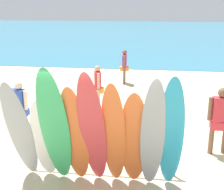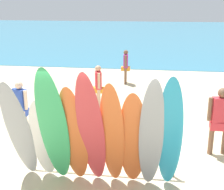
# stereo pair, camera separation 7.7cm
# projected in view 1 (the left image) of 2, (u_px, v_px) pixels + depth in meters

# --- Properties ---
(ground) EXTENTS (60.00, 60.00, 0.00)m
(ground) POSITION_uv_depth(u_px,v_px,m) (136.00, 59.00, 20.21)
(ground) COLOR beige
(ocean_water) EXTENTS (60.00, 40.00, 0.02)m
(ocean_water) POSITION_uv_depth(u_px,v_px,m) (144.00, 33.00, 36.02)
(ocean_water) COLOR teal
(ocean_water) RESTS_ON ground
(surfboard_rack) EXTENTS (3.33, 0.07, 0.63)m
(surfboard_rack) POSITION_uv_depth(u_px,v_px,m) (100.00, 150.00, 6.79)
(surfboard_rack) COLOR brown
(surfboard_rack) RESTS_ON ground
(surfboard_grey_0) EXTENTS (0.56, 0.94, 2.29)m
(surfboard_grey_0) POSITION_uv_depth(u_px,v_px,m) (20.00, 132.00, 6.16)
(surfboard_grey_0) COLOR #999EA3
(surfboard_grey_0) RESTS_ON ground
(surfboard_white_1) EXTENTS (0.55, 0.75, 1.91)m
(surfboard_white_1) POSITION_uv_depth(u_px,v_px,m) (44.00, 140.00, 6.24)
(surfboard_white_1) COLOR white
(surfboard_white_1) RESTS_ON ground
(surfboard_green_2) EXTENTS (0.60, 0.90, 2.59)m
(surfboard_green_2) POSITION_uv_depth(u_px,v_px,m) (55.00, 128.00, 5.97)
(surfboard_green_2) COLOR #38B266
(surfboard_green_2) RESTS_ON ground
(surfboard_orange_3) EXTENTS (0.58, 0.73, 2.20)m
(surfboard_orange_3) POSITION_uv_depth(u_px,v_px,m) (75.00, 136.00, 6.07)
(surfboard_orange_3) COLOR orange
(surfboard_orange_3) RESTS_ON ground
(surfboard_red_4) EXTENTS (0.59, 0.99, 2.53)m
(surfboard_red_4) POSITION_uv_depth(u_px,v_px,m) (93.00, 131.00, 5.89)
(surfboard_red_4) COLOR #D13D42
(surfboard_red_4) RESTS_ON ground
(surfboard_orange_5) EXTENTS (0.48, 0.85, 2.32)m
(surfboard_orange_5) POSITION_uv_depth(u_px,v_px,m) (114.00, 136.00, 5.93)
(surfboard_orange_5) COLOR orange
(surfboard_orange_5) RESTS_ON ground
(surfboard_orange_6) EXTENTS (0.56, 0.72, 2.13)m
(surfboard_orange_6) POSITION_uv_depth(u_px,v_px,m) (134.00, 140.00, 5.98)
(surfboard_orange_6) COLOR orange
(surfboard_orange_6) RESTS_ON ground
(surfboard_grey_7) EXTENTS (0.52, 0.81, 2.43)m
(surfboard_grey_7) POSITION_uv_depth(u_px,v_px,m) (153.00, 136.00, 5.81)
(surfboard_grey_7) COLOR #999EA3
(surfboard_grey_7) RESTS_ON ground
(surfboard_teal_8) EXTENTS (0.52, 0.88, 2.48)m
(surfboard_teal_8) POSITION_uv_depth(u_px,v_px,m) (171.00, 135.00, 5.79)
(surfboard_teal_8) COLOR #289EC6
(surfboard_teal_8) RESTS_ON ground
(beachgoer_midbeach) EXTENTS (0.63, 0.29, 1.69)m
(beachgoer_midbeach) POSITION_uv_depth(u_px,v_px,m) (220.00, 117.00, 7.47)
(beachgoer_midbeach) COLOR brown
(beachgoer_midbeach) RESTS_ON ground
(beachgoer_near_rack) EXTENTS (0.40, 0.58, 1.52)m
(beachgoer_near_rack) POSITION_uv_depth(u_px,v_px,m) (124.00, 64.00, 14.04)
(beachgoer_near_rack) COLOR brown
(beachgoer_near_rack) RESTS_ON ground
(beachgoer_by_water) EXTENTS (0.40, 0.57, 1.55)m
(beachgoer_by_water) POSITION_uv_depth(u_px,v_px,m) (98.00, 84.00, 10.64)
(beachgoer_by_water) COLOR tan
(beachgoer_by_water) RESTS_ON ground
(beachgoer_strolling) EXTENTS (0.52, 0.37, 1.56)m
(beachgoer_strolling) POSITION_uv_depth(u_px,v_px,m) (20.00, 105.00, 8.51)
(beachgoer_strolling) COLOR beige
(beachgoer_strolling) RESTS_ON ground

